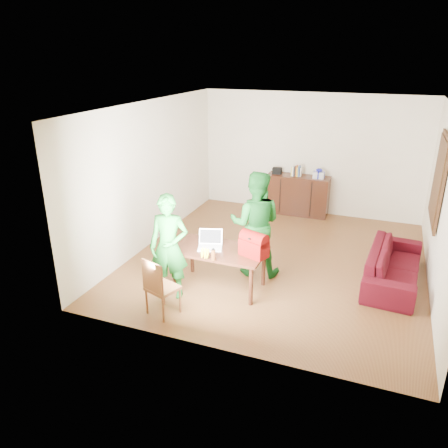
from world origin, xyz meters
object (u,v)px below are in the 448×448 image
at_px(red_bag, 254,246).
at_px(laptop, 210,246).
at_px(bottle, 213,254).
at_px(chair, 163,298).
at_px(table, 219,254).
at_px(person_far, 255,224).
at_px(person_near, 169,247).
at_px(sofa, 394,265).

bearing_deg(red_bag, laptop, -159.35).
bearing_deg(bottle, chair, -131.55).
distance_m(chair, red_bag, 1.52).
xyz_separation_m(laptop, bottle, (0.20, -0.36, 0.05)).
relative_size(bottle, red_bag, 0.46).
distance_m(table, laptop, 0.19).
distance_m(person_far, laptop, 0.89).
bearing_deg(person_far, table, 51.26).
height_order(chair, red_bag, red_bag).
relative_size(chair, person_near, 0.54).
distance_m(chair, person_near, 0.76).
distance_m(person_far, red_bag, 0.75).
bearing_deg(person_far, chair, 52.81).
bearing_deg(sofa, chair, 129.75).
relative_size(laptop, sofa, 0.22).
bearing_deg(table, bottle, -80.58).
relative_size(laptop, bottle, 2.28).
relative_size(table, laptop, 3.32).
bearing_deg(chair, sofa, 54.33).
relative_size(person_far, laptop, 4.12).
relative_size(person_near, bottle, 8.60).
distance_m(table, person_near, 0.81).
bearing_deg(person_near, red_bag, 9.68).
bearing_deg(chair, bottle, 67.17).
bearing_deg(bottle, red_bag, 35.34).
xyz_separation_m(person_near, person_far, (0.98, 1.17, 0.08)).
distance_m(laptop, bottle, 0.42).
bearing_deg(chair, person_far, 82.12).
bearing_deg(person_far, laptop, 43.94).
height_order(bottle, red_bag, red_bag).
bearing_deg(laptop, chair, -126.97).
bearing_deg(sofa, laptop, 118.28).
bearing_deg(table, laptop, -166.82).
xyz_separation_m(chair, person_near, (-0.14, 0.51, 0.55)).
height_order(person_near, red_bag, person_near).
height_order(table, laptop, laptop).
distance_m(chair, laptop, 1.12).
bearing_deg(table, sofa, 25.37).
xyz_separation_m(table, laptop, (-0.14, -0.03, 0.12)).
xyz_separation_m(laptop, red_bag, (0.71, -0.00, 0.10)).
height_order(person_far, red_bag, person_far).
bearing_deg(bottle, sofa, 32.15).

